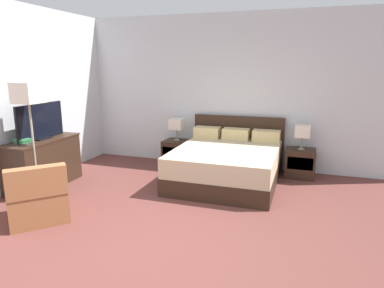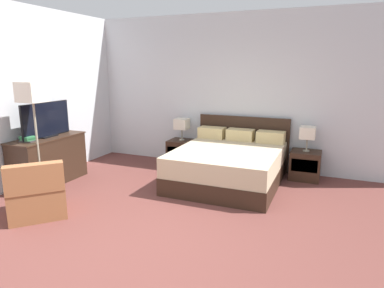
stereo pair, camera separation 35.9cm
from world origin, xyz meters
name	(u,v)px [view 2 (the right image)]	position (x,y,z in m)	size (l,w,h in m)	color
ground_plane	(136,249)	(0.00, 0.00, 0.00)	(10.28, 10.28, 0.00)	brown
wall_back	(230,92)	(0.00, 3.46, 1.44)	(6.70, 0.06, 2.88)	silver
wall_left	(34,96)	(-2.78, 1.41, 1.44)	(0.06, 5.23, 2.88)	silver
bed	(229,164)	(0.30, 2.46, 0.32)	(1.71, 1.95, 1.00)	#332116
nightstand_left	(182,152)	(-0.87, 3.14, 0.25)	(0.50, 0.45, 0.50)	#332116
nightstand_right	(305,165)	(1.47, 3.14, 0.25)	(0.50, 0.45, 0.50)	#332116
table_lamp_left	(182,124)	(-0.87, 3.14, 0.82)	(0.25, 0.25, 0.43)	gray
table_lamp_right	(308,133)	(1.47, 3.14, 0.82)	(0.25, 0.25, 0.43)	gray
dresser	(49,159)	(-2.47, 1.29, 0.40)	(0.52, 1.29, 0.79)	#332116
tv	(46,120)	(-2.46, 1.32, 1.06)	(0.18, 0.97, 0.57)	black
book_red_cover	(28,141)	(-2.46, 0.92, 0.80)	(0.21, 0.18, 0.02)	#383333
book_blue_cover	(28,139)	(-2.47, 0.92, 0.83)	(0.20, 0.16, 0.03)	#2D7042
book_small_top	(28,137)	(-2.47, 0.92, 0.86)	(0.22, 0.17, 0.03)	#2D7042
armchair_by_window	(37,195)	(-1.64, 0.25, 0.28)	(0.97, 0.97, 0.76)	#935B38
floor_lamp	(33,99)	(-2.21, 0.86, 1.45)	(0.34, 0.34, 1.71)	gray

